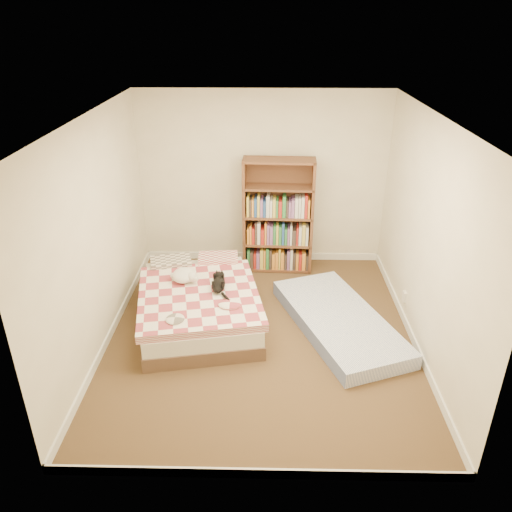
{
  "coord_description": "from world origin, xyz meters",
  "views": [
    {
      "loc": [
        0.05,
        -4.83,
        3.41
      ],
      "look_at": [
        -0.06,
        0.3,
        0.88
      ],
      "focal_mm": 35.0,
      "sensor_mm": 36.0,
      "label": 1
    }
  ],
  "objects_px": {
    "black_cat": "(219,283)",
    "white_dog": "(184,276)",
    "bed": "(199,302)",
    "bookshelf": "(278,230)",
    "floor_mattress": "(339,321)"
  },
  "relations": [
    {
      "from": "bed",
      "to": "floor_mattress",
      "type": "bearing_deg",
      "value": -16.35
    },
    {
      "from": "floor_mattress",
      "to": "black_cat",
      "type": "height_order",
      "value": "black_cat"
    },
    {
      "from": "black_cat",
      "to": "bookshelf",
      "type": "bearing_deg",
      "value": 60.66
    },
    {
      "from": "floor_mattress",
      "to": "white_dog",
      "type": "bearing_deg",
      "value": 150.67
    },
    {
      "from": "bed",
      "to": "bookshelf",
      "type": "xyz_separation_m",
      "value": [
        0.97,
        1.38,
        0.36
      ]
    },
    {
      "from": "floor_mattress",
      "to": "black_cat",
      "type": "relative_size",
      "value": 3.41
    },
    {
      "from": "bed",
      "to": "black_cat",
      "type": "height_order",
      "value": "black_cat"
    },
    {
      "from": "floor_mattress",
      "to": "bed",
      "type": "bearing_deg",
      "value": 153.68
    },
    {
      "from": "bookshelf",
      "to": "white_dog",
      "type": "height_order",
      "value": "bookshelf"
    },
    {
      "from": "bed",
      "to": "white_dog",
      "type": "distance_m",
      "value": 0.37
    },
    {
      "from": "bookshelf",
      "to": "bed",
      "type": "bearing_deg",
      "value": -122.75
    },
    {
      "from": "bookshelf",
      "to": "white_dog",
      "type": "relative_size",
      "value": 4.32
    },
    {
      "from": "bed",
      "to": "white_dog",
      "type": "xyz_separation_m",
      "value": [
        -0.18,
        0.12,
        0.3
      ]
    },
    {
      "from": "black_cat",
      "to": "white_dog",
      "type": "relative_size",
      "value": 1.54
    },
    {
      "from": "bed",
      "to": "floor_mattress",
      "type": "xyz_separation_m",
      "value": [
        1.68,
        -0.17,
        -0.14
      ]
    }
  ]
}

